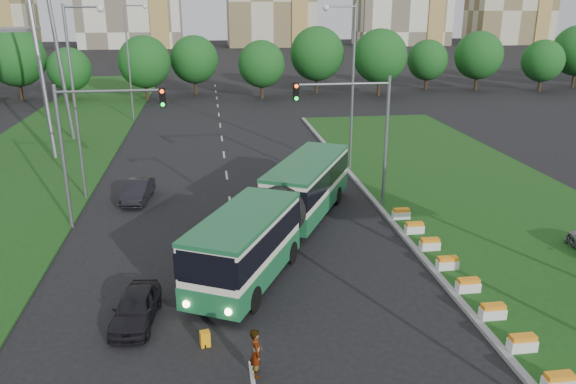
{
  "coord_description": "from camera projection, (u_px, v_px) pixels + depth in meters",
  "views": [
    {
      "loc": [
        -4.04,
        -21.76,
        11.97
      ],
      "look_at": [
        -0.14,
        5.84,
        2.6
      ],
      "focal_mm": 35.0,
      "sensor_mm": 36.0,
      "label": 1
    }
  ],
  "objects": [
    {
      "name": "ground",
      "position": [
        310.0,
        289.0,
        24.78
      ],
      "size": [
        360.0,
        360.0,
        0.0
      ],
      "primitive_type": "plane",
      "color": "black",
      "rests_on": "ground"
    },
    {
      "name": "lane_markings",
      "position": [
        226.0,
        168.0,
        43.15
      ],
      "size": [
        0.2,
        100.0,
        0.01
      ],
      "primitive_type": null,
      "color": "#ABACA5",
      "rests_on": "ground"
    },
    {
      "name": "car_left_far",
      "position": [
        138.0,
        191.0,
        35.71
      ],
      "size": [
        1.89,
        4.17,
        1.33
      ],
      "primitive_type": "imported",
      "rotation": [
        0.0,
        0.0,
        -0.12
      ],
      "color": "black",
      "rests_on": "ground"
    },
    {
      "name": "traffic_mast_median",
      "position": [
        361.0,
        122.0,
        33.09
      ],
      "size": [
        5.76,
        0.32,
        8.0
      ],
      "color": "gray",
      "rests_on": "ground"
    },
    {
      "name": "tree_line",
      "position": [
        311.0,
        62.0,
        76.29
      ],
      "size": [
        120.0,
        8.0,
        9.0
      ],
      "primitive_type": null,
      "color": "#144C1A",
      "rests_on": "ground"
    },
    {
      "name": "median_kerb",
      "position": [
        387.0,
        216.0,
        33.06
      ],
      "size": [
        0.3,
        60.0,
        0.18
      ],
      "primitive_type": "cube",
      "color": "gray",
      "rests_on": "ground"
    },
    {
      "name": "articulated_bus",
      "position": [
        276.0,
        209.0,
        29.32
      ],
      "size": [
        2.74,
        17.57,
        2.89
      ],
      "rotation": [
        0.0,
        0.0,
        -0.47
      ],
      "color": "white",
      "rests_on": "ground"
    },
    {
      "name": "street_lamps",
      "position": [
        228.0,
        115.0,
        31.85
      ],
      "size": [
        36.0,
        60.0,
        12.0
      ],
      "primitive_type": null,
      "color": "gray",
      "rests_on": "ground"
    },
    {
      "name": "grass_median",
      "position": [
        497.0,
        211.0,
        33.98
      ],
      "size": [
        14.0,
        60.0,
        0.15
      ],
      "primitive_type": "cube",
      "color": "#174614",
      "rests_on": "ground"
    },
    {
      "name": "flower_planters",
      "position": [
        457.0,
        273.0,
        25.24
      ],
      "size": [
        1.1,
        15.9,
        0.6
      ],
      "primitive_type": null,
      "color": "white",
      "rests_on": "grass_median"
    },
    {
      "name": "traffic_mast_left",
      "position": [
        92.0,
        134.0,
        30.14
      ],
      "size": [
        5.76,
        0.32,
        8.0
      ],
      "color": "gray",
      "rests_on": "ground"
    },
    {
      "name": "pedestrian",
      "position": [
        256.0,
        353.0,
        18.79
      ],
      "size": [
        0.44,
        0.65,
        1.76
      ],
      "primitive_type": "imported",
      "rotation": [
        0.0,
        0.0,
        1.6
      ],
      "color": "gray",
      "rests_on": "ground"
    },
    {
      "name": "car_left_near",
      "position": [
        136.0,
        308.0,
        22.02
      ],
      "size": [
        1.95,
        3.97,
        1.3
      ],
      "primitive_type": "imported",
      "rotation": [
        0.0,
        0.0,
        -0.11
      ],
      "color": "black",
      "rests_on": "ground"
    },
    {
      "name": "shopping_trolley",
      "position": [
        205.0,
        339.0,
        20.58
      ],
      "size": [
        0.35,
        0.37,
        0.6
      ],
      "rotation": [
        0.0,
        0.0,
        0.21
      ],
      "color": "#FFA40D",
      "rests_on": "ground"
    },
    {
      "name": "left_verge",
      "position": [
        39.0,
        157.0,
        45.84
      ],
      "size": [
        12.0,
        110.0,
        0.1
      ],
      "primitive_type": "cube",
      "color": "#174614",
      "rests_on": "ground"
    }
  ]
}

